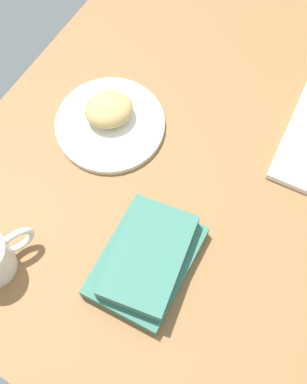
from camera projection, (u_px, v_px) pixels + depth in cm
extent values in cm
cube|color=olive|center=(209.00, 165.00, 110.98)|extent=(110.00, 90.00, 4.00)
cylinder|color=white|center=(110.00, 125.00, 111.81)|extent=(22.61, 22.61, 1.40)
ellipsoid|color=tan|center=(109.00, 109.00, 109.45)|extent=(13.14, 13.07, 5.20)
cube|color=#387260|center=(146.00, 262.00, 98.81)|extent=(22.51, 16.75, 3.05)
cube|color=#387260|center=(148.00, 257.00, 95.86)|extent=(21.49, 15.61, 3.41)
torus|color=white|center=(17.00, 241.00, 97.08)|extent=(6.79, 4.00, 6.92)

